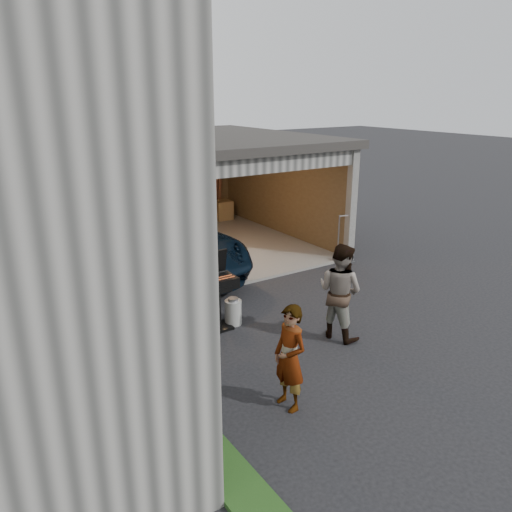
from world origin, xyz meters
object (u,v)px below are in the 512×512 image
Objects in this scene: woman at (290,358)px; plywood_panel at (142,355)px; minivan at (165,243)px; hand_truck at (344,253)px; bbq_grill at (217,285)px; propane_tank at (233,312)px; man at (340,291)px.

woman is 1.65× the size of plywood_panel.
minivan is at bearing 62.57° from plywood_panel.
plywood_panel is at bearing -148.01° from hand_truck.
minivan reaches higher than hand_truck.
bbq_grill is 4.57m from hand_truck.
propane_tank is at bearing -4.33° from bbq_grill.
woman is 1.23× the size of hand_truck.
propane_tank is (-0.09, -3.19, -0.47)m from minivan.
woman is at bearing 106.59° from man.
hand_truck is (2.76, 2.83, -0.59)m from man.
plywood_panel is at bearing 67.32° from man.
plywood_panel is at bearing -142.52° from woman.
plywood_panel is 6.49m from hand_truck.
propane_tank is 0.38× the size of hand_truck.
minivan is at bearing 169.26° from woman.
bbq_grill is (-1.54, 1.39, -0.02)m from man.
man is 1.94m from propane_tank.
man is 1.88× the size of plywood_panel.
bbq_grill is 3.01× the size of propane_tank.
minivan is at bearing -0.46° from man.
hand_truck reaches higher than plywood_panel.
bbq_grill is at bearing 28.09° from plywood_panel.
woman is 0.88× the size of man.
woman is 2.21m from man.
man is 2.07m from bbq_grill.
minivan reaches higher than propane_tank.
woman is at bearing -97.18° from minivan.
propane_tank is 2.23m from plywood_panel.
minivan reaches higher than plywood_panel.
minivan reaches higher than bbq_grill.
plywood_panel is (-3.28, 0.46, -0.39)m from man.
plywood_panel reaches higher than propane_tank.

